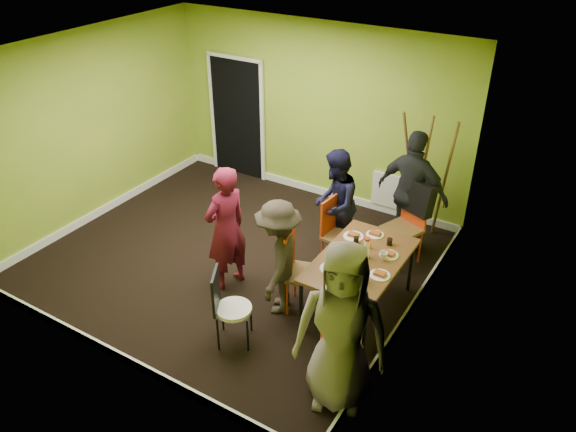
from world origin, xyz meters
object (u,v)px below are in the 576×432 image
at_px(chair_left_far, 336,229).
at_px(thermos, 367,249).
at_px(chair_front_end, 341,339).
at_px(person_standing, 226,229).
at_px(dining_table, 360,262).
at_px(person_left_far, 335,204).
at_px(person_left_near, 279,258).
at_px(person_front_end, 342,329).
at_px(person_back_end, 412,193).
at_px(blue_bottle, 363,273).
at_px(chair_back_end, 414,206).
at_px(orange_bottle, 369,245).
at_px(chair_left_near, 299,266).
at_px(easel, 425,181).
at_px(chair_bentwood, 227,304).

bearing_deg(chair_left_far, thermos, 52.88).
bearing_deg(chair_front_end, person_standing, 135.81).
bearing_deg(dining_table, chair_left_far, 133.26).
relative_size(person_left_far, person_left_near, 1.05).
xyz_separation_m(thermos, person_left_far, (-0.86, 0.91, -0.10)).
bearing_deg(person_left_far, person_front_end, 10.08).
relative_size(thermos, person_back_end, 0.13).
xyz_separation_m(chair_left_far, blue_bottle, (0.88, -1.10, 0.30)).
bearing_deg(person_standing, blue_bottle, 105.06).
height_order(chair_back_end, person_back_end, person_back_end).
xyz_separation_m(orange_bottle, person_left_near, (-0.82, -0.70, -0.07)).
height_order(chair_left_far, orange_bottle, chair_left_far).
bearing_deg(chair_front_end, chair_left_far, 95.15).
distance_m(chair_left_near, person_standing, 1.02).
relative_size(chair_left_near, orange_bottle, 11.88).
distance_m(chair_left_near, chair_front_end, 1.26).
bearing_deg(chair_left_near, person_back_end, 144.58).
xyz_separation_m(dining_table, thermos, (0.04, 0.06, 0.17)).
height_order(chair_back_end, easel, easel).
distance_m(dining_table, chair_back_end, 1.42).
xyz_separation_m(chair_back_end, person_left_far, (-0.93, -0.45, -0.03)).
bearing_deg(person_front_end, person_back_end, 80.48).
distance_m(dining_table, person_left_near, 0.95).
height_order(chair_bentwood, person_left_far, person_left_far).
relative_size(easel, person_left_near, 1.31).
distance_m(person_standing, person_left_far, 1.57).
bearing_deg(chair_bentwood, person_left_far, 146.89).
xyz_separation_m(chair_left_far, person_left_near, (-0.14, -1.19, 0.19)).
bearing_deg(chair_bentwood, chair_back_end, 128.70).
bearing_deg(thermos, chair_left_near, -151.95).
relative_size(chair_bentwood, easel, 0.49).
bearing_deg(blue_bottle, orange_bottle, 107.43).
bearing_deg(person_front_end, chair_front_end, 97.35).
relative_size(chair_left_near, thermos, 4.56).
relative_size(chair_left_far, chair_bentwood, 1.04).
bearing_deg(chair_front_end, person_left_far, 95.35).
height_order(easel, person_left_far, easel).
relative_size(chair_left_near, chair_front_end, 1.05).
distance_m(chair_left_far, person_front_end, 2.37).
bearing_deg(chair_left_near, blue_bottle, 68.98).
bearing_deg(dining_table, blue_bottle, -63.04).
height_order(chair_front_end, person_left_far, person_left_far).
xyz_separation_m(chair_left_near, person_back_end, (0.65, 1.90, 0.28)).
relative_size(chair_front_end, person_left_near, 0.69).
bearing_deg(orange_bottle, easel, 87.39).
relative_size(dining_table, person_standing, 0.91).
bearing_deg(person_back_end, easel, -92.82).
relative_size(chair_back_end, blue_bottle, 5.91).
relative_size(person_standing, person_back_end, 0.94).
xyz_separation_m(dining_table, chair_left_near, (-0.64, -0.31, -0.10)).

